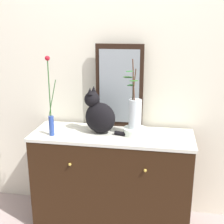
% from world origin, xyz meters
% --- Properties ---
extents(ground_plane, '(6.00, 6.00, 0.00)m').
position_xyz_m(ground_plane, '(0.00, 0.00, 0.00)').
color(ground_plane, '#A28E8A').
extents(wall_back, '(4.40, 0.08, 2.60)m').
position_xyz_m(wall_back, '(0.00, 0.30, 1.30)').
color(wall_back, silver).
rests_on(wall_back, ground_plane).
extents(sideboard, '(1.27, 0.46, 0.80)m').
position_xyz_m(sideboard, '(0.00, -0.00, 0.40)').
color(sideboard, black).
rests_on(sideboard, ground_plane).
extents(mirror_leaning, '(0.39, 0.03, 0.68)m').
position_xyz_m(mirror_leaning, '(0.03, 0.20, 1.15)').
color(mirror_leaning, black).
rests_on(mirror_leaning, sideboard).
extents(cat_sitting, '(0.41, 0.21, 0.37)m').
position_xyz_m(cat_sitting, '(-0.10, 0.01, 0.95)').
color(cat_sitting, black).
rests_on(cat_sitting, sideboard).
extents(vase_slim_green, '(0.08, 0.04, 0.61)m').
position_xyz_m(vase_slim_green, '(-0.46, -0.11, 0.99)').
color(vase_slim_green, '#294495').
rests_on(vase_slim_green, sideboard).
extents(bowl_porcelain, '(0.18, 0.18, 0.06)m').
position_xyz_m(bowl_porcelain, '(0.18, 0.01, 0.83)').
color(bowl_porcelain, white).
rests_on(bowl_porcelain, sideboard).
extents(vase_glass_clear, '(0.15, 0.13, 0.53)m').
position_xyz_m(vase_glass_clear, '(0.18, 0.01, 0.99)').
color(vase_glass_clear, silver).
rests_on(vase_glass_clear, bowl_porcelain).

